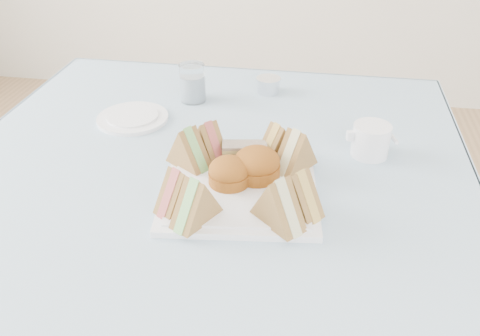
% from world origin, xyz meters
% --- Properties ---
extents(table, '(0.90, 0.90, 0.74)m').
position_xyz_m(table, '(0.00, 0.00, 0.37)').
color(table, brown).
rests_on(table, floor).
extents(tablecloth, '(1.02, 1.02, 0.01)m').
position_xyz_m(tablecloth, '(0.00, 0.00, 0.74)').
color(tablecloth, '#9FBDD5').
rests_on(tablecloth, table).
extents(serving_plate, '(0.30, 0.30, 0.01)m').
position_xyz_m(serving_plate, '(0.08, -0.08, 0.75)').
color(serving_plate, white).
rests_on(serving_plate, tablecloth).
extents(sandwich_fl_a, '(0.08, 0.09, 0.07)m').
position_xyz_m(sandwich_fl_a, '(-0.02, -0.16, 0.80)').
color(sandwich_fl_a, olive).
rests_on(sandwich_fl_a, serving_plate).
extents(sandwich_fl_b, '(0.08, 0.10, 0.08)m').
position_xyz_m(sandwich_fl_b, '(0.02, -0.19, 0.80)').
color(sandwich_fl_b, olive).
rests_on(sandwich_fl_b, serving_plate).
extents(sandwich_fr_a, '(0.09, 0.09, 0.08)m').
position_xyz_m(sandwich_fr_a, '(0.18, -0.13, 0.80)').
color(sandwich_fr_a, olive).
rests_on(sandwich_fr_a, serving_plate).
extents(sandwich_fr_b, '(0.10, 0.10, 0.08)m').
position_xyz_m(sandwich_fr_b, '(0.15, -0.17, 0.80)').
color(sandwich_fr_b, olive).
rests_on(sandwich_fr_b, serving_plate).
extents(sandwich_bl_a, '(0.10, 0.09, 0.08)m').
position_xyz_m(sandwich_bl_a, '(-0.03, -0.03, 0.80)').
color(sandwich_bl_a, olive).
rests_on(sandwich_bl_a, serving_plate).
extents(sandwich_bl_b, '(0.09, 0.09, 0.08)m').
position_xyz_m(sandwich_bl_b, '(-0.00, 0.01, 0.80)').
color(sandwich_bl_b, olive).
rests_on(sandwich_bl_b, serving_plate).
extents(sandwich_br_a, '(0.09, 0.10, 0.08)m').
position_xyz_m(sandwich_br_a, '(0.17, -0.00, 0.80)').
color(sandwich_br_a, olive).
rests_on(sandwich_br_a, serving_plate).
extents(sandwich_br_b, '(0.09, 0.09, 0.07)m').
position_xyz_m(sandwich_br_b, '(0.13, 0.03, 0.80)').
color(sandwich_br_b, olive).
rests_on(sandwich_br_b, serving_plate).
extents(scone_left, '(0.08, 0.08, 0.05)m').
position_xyz_m(scone_left, '(0.06, -0.08, 0.78)').
color(scone_left, '#A84D16').
rests_on(scone_left, serving_plate).
extents(scone_right, '(0.12, 0.12, 0.06)m').
position_xyz_m(scone_right, '(0.10, -0.05, 0.79)').
color(scone_right, '#A84D16').
rests_on(scone_right, serving_plate).
extents(pastry_slice, '(0.09, 0.05, 0.04)m').
position_xyz_m(pastry_slice, '(0.07, 0.00, 0.78)').
color(pastry_slice, '#CEBF6F').
rests_on(pastry_slice, serving_plate).
extents(side_plate, '(0.20, 0.20, 0.01)m').
position_xyz_m(side_plate, '(-0.21, 0.16, 0.75)').
color(side_plate, white).
rests_on(side_plate, tablecloth).
extents(water_glass, '(0.08, 0.08, 0.09)m').
position_xyz_m(water_glass, '(-0.10, 0.28, 0.79)').
color(water_glass, white).
rests_on(water_glass, tablecloth).
extents(tea_strainer, '(0.07, 0.07, 0.03)m').
position_xyz_m(tea_strainer, '(0.08, 0.36, 0.76)').
color(tea_strainer, silver).
rests_on(tea_strainer, tablecloth).
extents(knife, '(0.04, 0.17, 0.00)m').
position_xyz_m(knife, '(0.21, -0.11, 0.75)').
color(knife, silver).
rests_on(knife, tablecloth).
extents(fork, '(0.04, 0.17, 0.00)m').
position_xyz_m(fork, '(0.15, 0.01, 0.75)').
color(fork, silver).
rests_on(fork, tablecloth).
extents(creamer_jug, '(0.09, 0.09, 0.07)m').
position_xyz_m(creamer_jug, '(0.31, 0.09, 0.78)').
color(creamer_jug, white).
rests_on(creamer_jug, tablecloth).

